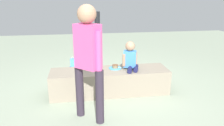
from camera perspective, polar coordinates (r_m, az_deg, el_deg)
ground_plane at (r=3.95m, az=-0.57°, el=-7.49°), size 12.00×12.00×0.00m
concrete_ledge at (r=3.87m, az=-0.58°, el=-4.71°), size 2.01×0.54×0.41m
child_seated at (r=3.78m, az=4.74°, el=1.45°), size 0.29×0.35×0.48m
adult_standing at (r=2.85m, az=-6.13°, el=2.35°), size 0.37×0.35×1.54m
cake_plate at (r=3.87m, az=0.81°, el=-1.09°), size 0.22×0.22×0.07m
gift_bag at (r=4.98m, az=-9.25°, el=-0.51°), size 0.22×0.08×0.34m
railing_post at (r=4.74m, az=-3.64°, el=3.27°), size 0.36×0.36×1.31m
water_bottle_near_gift at (r=4.43m, az=-8.10°, el=-3.43°), size 0.06×0.06×0.22m
water_bottle_far_side at (r=4.76m, az=-10.51°, el=-2.18°), size 0.07×0.07×0.20m
party_cup_red at (r=4.47m, az=-10.29°, el=-3.96°), size 0.07×0.07×0.11m
cake_box_white at (r=4.86m, az=2.71°, el=-1.92°), size 0.37×0.33×0.11m
handbag_black_leather at (r=4.46m, az=3.06°, el=-2.86°), size 0.33×0.13×0.35m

